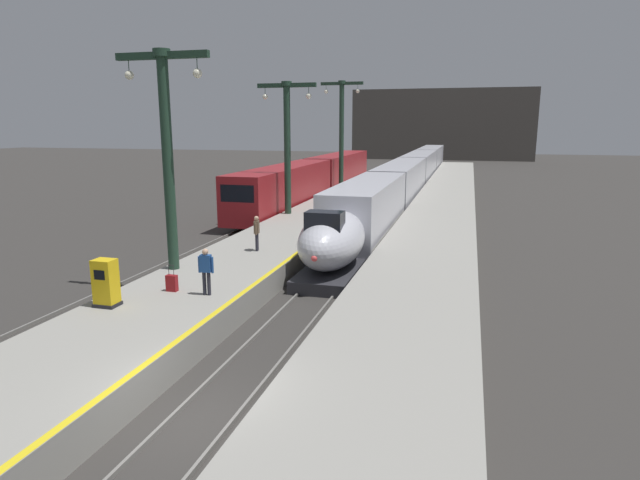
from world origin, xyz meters
The scene contains 18 objects.
ground_plane centered at (0.00, 0.00, 0.00)m, with size 260.00×260.00×0.00m, color #33302D.
platform_left centered at (-4.05, 24.75, 0.53)m, with size 4.80×110.00×1.05m, color gray.
platform_right centered at (4.05, 24.75, 0.53)m, with size 4.80×110.00×1.05m, color gray.
platform_left_safety_stripe centered at (-1.77, 24.75, 1.05)m, with size 0.20×107.80×0.01m, color yellow.
rail_main_left centered at (-0.75, 27.50, 0.06)m, with size 0.08×110.00×0.12m, color slate.
rail_main_right centered at (0.75, 27.50, 0.06)m, with size 0.08×110.00×0.12m, color slate.
rail_secondary_left centered at (-8.85, 27.50, 0.06)m, with size 0.08×110.00×0.12m, color slate.
rail_secondary_right centered at (-7.35, 27.50, 0.06)m, with size 0.08×110.00×0.12m, color slate.
highspeed_train_main centered at (0.00, 46.49, 1.98)m, with size 2.92×74.83×3.60m.
regional_train_adjacent centered at (-8.10, 38.69, 2.13)m, with size 2.85×36.60×3.80m.
station_column_mid centered at (-5.90, 9.03, 6.38)m, with size 4.00×0.68×8.81m.
station_column_far centered at (-5.90, 23.96, 6.31)m, with size 4.00×0.68×8.69m.
station_column_distant centered at (-5.90, 39.73, 6.96)m, with size 4.00×0.68×9.91m.
passenger_near_edge centered at (-2.90, 6.14, 2.04)m, with size 0.57×0.25×1.69m.
passenger_mid_platform centered at (-3.76, 13.04, 2.04)m, with size 0.30×0.56×1.69m.
rolling_suitcase centered at (-4.33, 6.21, 1.35)m, with size 0.40×0.22×0.98m.
ticket_machine_yellow centered at (-5.55, 4.17, 1.79)m, with size 0.76×0.62×1.60m.
terminus_back_wall centered at (0.00, 102.00, 7.00)m, with size 36.00×2.00×14.00m, color #4C4742.
Camera 1 is at (5.86, -10.43, 6.98)m, focal length 30.20 mm.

